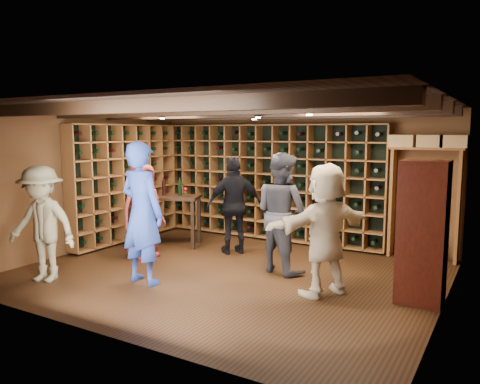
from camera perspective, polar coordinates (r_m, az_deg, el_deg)
The scene contains 13 objects.
ground at distance 7.17m, azimuth -1.57°, elevation -9.85°, with size 6.00×6.00×0.00m, color #341D0E.
room_shell at distance 6.90m, azimuth -1.41°, elevation 9.84°, with size 6.00×6.00×6.00m.
wine_rack_back at distance 9.19m, azimuth 3.31°, elevation 1.28°, with size 4.65×0.30×2.20m.
wine_rack_left at distance 9.31m, azimuth -13.79°, elevation 1.16°, with size 0.30×2.65×2.20m.
crate_shelf at distance 8.24m, azimuth 21.81°, elevation 2.99°, with size 1.20×0.32×2.07m.
display_cabinet at distance 6.21m, azimuth 21.32°, elevation -4.91°, with size 0.55×0.50×1.75m.
man_blue_shirt at distance 6.66m, azimuth -11.87°, elevation -2.54°, with size 0.73×0.48×1.99m, color navy.
man_grey_suit at distance 7.10m, azimuth 5.07°, elevation -2.51°, with size 0.88×0.69×1.82m, color black.
guest_red_floral at distance 8.09m, azimuth -11.79°, elevation -2.17°, with size 0.79×0.51×1.61m, color maroon.
guest_woman_black at distance 8.13m, azimuth -0.67°, elevation -1.64°, with size 1.00×0.41×1.70m, color black.
guest_khaki at distance 7.21m, azimuth -22.99°, elevation -3.59°, with size 1.07×0.61×1.65m, color gray.
guest_beige at distance 6.17m, azimuth 10.36°, elevation -4.51°, with size 1.61×0.51×1.73m, color #BEAC8B.
tasting_table at distance 8.84m, azimuth -9.05°, elevation -1.20°, with size 1.39×1.05×1.22m.
Camera 1 is at (3.63, -5.81, 2.12)m, focal length 35.00 mm.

